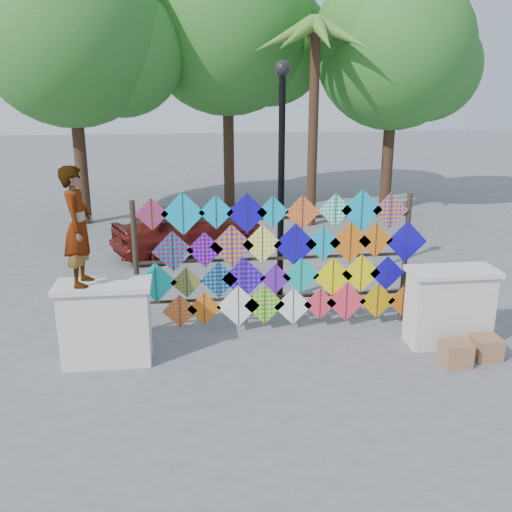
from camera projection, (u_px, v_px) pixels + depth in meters
name	position (u px, v px, depth m)	size (l,w,h in m)	color
ground	(281.00, 347.00, 9.22)	(80.00, 80.00, 0.00)	gray
parapet_left	(106.00, 323.00, 8.53)	(1.40, 0.65, 1.28)	silver
parapet_right	(449.00, 306.00, 9.15)	(1.40, 0.65, 1.28)	silver
kite_rack	(281.00, 261.00, 9.56)	(4.97, 0.24, 2.43)	#2D2319
tree_west	(73.00, 33.00, 15.70)	(5.85, 5.20, 8.01)	#40291B
tree_mid	(230.00, 26.00, 18.00)	(6.30, 5.60, 8.61)	#40291B
tree_east	(397.00, 51.00, 17.38)	(5.40, 4.80, 7.42)	#40291B
palm_tree	(315.00, 49.00, 15.61)	(3.62, 3.62, 5.83)	#40291B
vendor_woman	(78.00, 226.00, 8.06)	(0.63, 0.41, 1.73)	#99999E
sedan	(189.00, 228.00, 14.12)	(1.51, 3.74, 1.28)	#5C150F
lamppost	(281.00, 163.00, 10.36)	(0.28, 0.28, 4.46)	black
cardboard_box_near	(456.00, 353.00, 8.59)	(0.41, 0.37, 0.37)	#986949
cardboard_box_far	(486.00, 348.00, 8.79)	(0.41, 0.38, 0.35)	#986949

